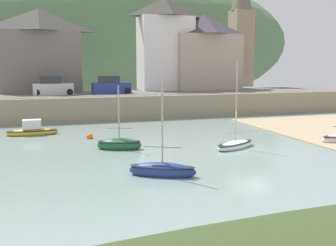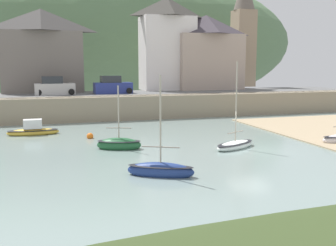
% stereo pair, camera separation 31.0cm
% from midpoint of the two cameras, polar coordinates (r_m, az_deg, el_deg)
% --- Properties ---
extents(quay_seawall, '(48.00, 9.40, 2.40)m').
position_cam_midpoint_polar(quay_seawall, '(43.07, 0.04, 2.69)').
color(quay_seawall, gray).
rests_on(quay_seawall, ground).
extents(hillside_backdrop, '(80.00, 44.00, 27.96)m').
position_cam_midpoint_polar(hillside_backdrop, '(79.20, -10.98, 11.28)').
color(hillside_backdrop, '#5A7B53').
rests_on(hillside_backdrop, ground).
extents(waterfront_building_left, '(9.11, 4.72, 9.35)m').
position_cam_midpoint_polar(waterfront_building_left, '(48.55, -17.87, 9.81)').
color(waterfront_building_left, slate).
rests_on(waterfront_building_left, ground).
extents(waterfront_building_centre, '(6.74, 4.39, 11.26)m').
position_cam_midpoint_polar(waterfront_building_centre, '(50.83, -0.56, 11.23)').
color(waterfront_building_centre, silver).
rests_on(waterfront_building_centre, ground).
extents(waterfront_building_right, '(8.65, 6.09, 9.34)m').
position_cam_midpoint_polar(waterfront_building_right, '(52.55, 4.93, 10.03)').
color(waterfront_building_right, tan).
rests_on(waterfront_building_right, ground).
extents(church_with_spire, '(3.00, 3.00, 16.12)m').
position_cam_midpoint_polar(church_with_spire, '(59.49, 10.19, 13.18)').
color(church_with_spire, '#9C866A').
rests_on(church_with_spire, ground).
extents(sailboat_tall_mast, '(4.05, 1.32, 1.37)m').
position_cam_midpoint_polar(sailboat_tall_mast, '(34.07, -18.95, -1.05)').
color(sailboat_tall_mast, gold).
rests_on(sailboat_tall_mast, ground).
extents(sailboat_far_left, '(3.53, 2.46, 5.33)m').
position_cam_midpoint_polar(sailboat_far_left, '(20.61, -1.23, -6.67)').
color(sailboat_far_left, navy).
rests_on(sailboat_far_left, ground).
extents(motorboat_with_cabin, '(3.23, 2.18, 4.46)m').
position_cam_midpoint_polar(motorboat_with_cabin, '(27.17, -7.24, -3.02)').
color(motorboat_with_cabin, '#205A30').
rests_on(motorboat_with_cabin, ground).
extents(rowboat_small_beached, '(3.80, 2.79, 5.95)m').
position_cam_midpoint_polar(rowboat_small_beached, '(27.62, 9.21, -3.03)').
color(rowboat_small_beached, white).
rests_on(rowboat_small_beached, ground).
extents(parked_car_near_slipway, '(4.16, 1.85, 1.95)m').
position_cam_midpoint_polar(parked_car_near_slipway, '(44.11, -16.25, 4.90)').
color(parked_car_near_slipway, '#BBB9B7').
rests_on(parked_car_near_slipway, ground).
extents(parked_car_by_wall, '(4.18, 1.90, 1.95)m').
position_cam_midpoint_polar(parked_car_by_wall, '(44.69, -8.31, 5.19)').
color(parked_car_by_wall, navy).
rests_on(parked_car_by_wall, ground).
extents(mooring_buoy, '(0.52, 0.52, 0.52)m').
position_cam_midpoint_polar(mooring_buoy, '(31.31, -11.33, -1.88)').
color(mooring_buoy, orange).
rests_on(mooring_buoy, ground).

